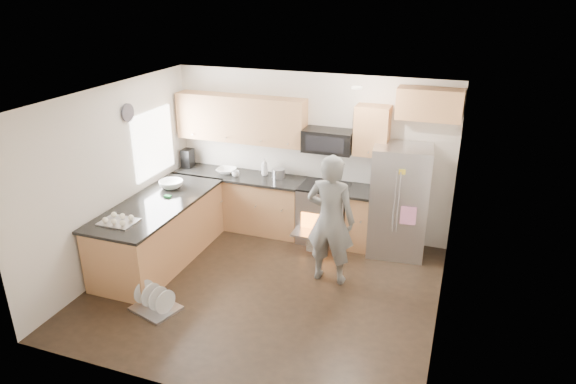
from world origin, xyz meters
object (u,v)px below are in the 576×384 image
at_px(refrigerator, 399,201).
at_px(dish_rack, 155,303).
at_px(stove_range, 325,200).
at_px(person, 331,220).

bearing_deg(refrigerator, dish_rack, -141.37).
distance_m(stove_range, dish_rack, 3.03).
bearing_deg(dish_rack, refrigerator, 44.11).
height_order(person, dish_rack, person).
distance_m(person, dish_rack, 2.50).
xyz_separation_m(person, dish_rack, (-1.87, -1.45, -0.82)).
relative_size(person, dish_rack, 2.76).
bearing_deg(stove_range, person, -70.74).
bearing_deg(person, stove_range, -68.22).
height_order(refrigerator, dish_rack, refrigerator).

